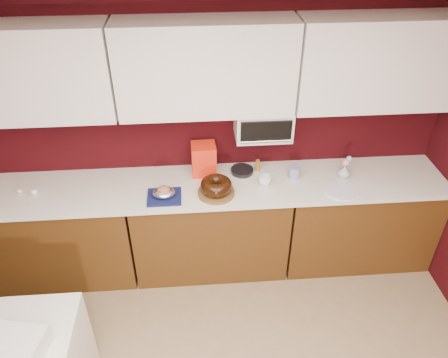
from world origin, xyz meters
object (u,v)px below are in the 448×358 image
bundt_cake (216,186)px  coffee_mug (265,179)px  toaster_oven (263,122)px  foil_ham_nest (164,192)px  newspaper_stack (7,352)px  blue_jar (294,173)px  flower_vase (344,171)px  pandoro_box (204,159)px

bundt_cake → coffee_mug: size_ratio=2.54×
toaster_oven → foil_ham_nest: toaster_oven is taller
newspaper_stack → toaster_oven: bearing=43.2°
bundt_cake → newspaper_stack: 1.80m
foil_ham_nest → coffee_mug: 0.83m
bundt_cake → blue_jar: bearing=14.6°
coffee_mug → newspaper_stack: (-1.67, -1.37, -0.13)m
flower_vase → newspaper_stack: size_ratio=0.33×
bundt_cake → blue_jar: 0.69m
flower_vase → blue_jar: bearing=177.0°
bundt_cake → newspaper_stack: bundt_cake is taller
toaster_oven → coffee_mug: bearing=-87.8°
flower_vase → newspaper_stack: 2.76m
toaster_oven → blue_jar: 0.52m
pandoro_box → newspaper_stack: (-1.18, -1.58, -0.22)m
newspaper_stack → flower_vase: bearing=31.1°
bundt_cake → coffee_mug: bundt_cake is taller
pandoro_box → coffee_mug: (0.49, -0.21, -0.09)m
bundt_cake → foil_ham_nest: bundt_cake is taller
toaster_oven → bundt_cake: 0.64m
toaster_oven → bundt_cake: size_ratio=1.76×
blue_jar → newspaper_stack: blue_jar is taller
blue_jar → pandoro_box: bearing=169.7°
foil_ham_nest → flower_vase: bearing=6.5°
toaster_oven → flower_vase: toaster_oven is taller
toaster_oven → blue_jar: toaster_oven is taller
bundt_cake → flower_vase: 1.10m
pandoro_box → flower_vase: pandoro_box is taller
bundt_cake → blue_jar: bundt_cake is taller
pandoro_box → flower_vase: bearing=-9.6°
pandoro_box → blue_jar: bearing=-12.2°
coffee_mug → flower_vase: flower_vase is taller
bundt_cake → flower_vase: bearing=8.0°
bundt_cake → pandoro_box: (-0.08, 0.31, 0.06)m
flower_vase → toaster_oven: bearing=168.1°
coffee_mug → foil_ham_nest: bearing=-171.8°
foil_ham_nest → flower_vase: flower_vase is taller
toaster_oven → foil_ham_nest: (-0.82, -0.32, -0.42)m
bundt_cake → flower_vase: bundt_cake is taller
flower_vase → newspaper_stack: flower_vase is taller
toaster_oven → newspaper_stack: (-1.67, -1.57, -0.56)m
coffee_mug → newspaper_stack: bearing=-140.8°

